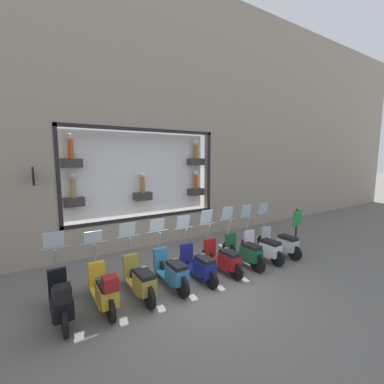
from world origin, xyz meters
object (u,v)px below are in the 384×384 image
object	(u,v)px
scooter_silver_0	(281,242)
scooter_red_3	(223,258)
scooter_white_1	(263,247)
scooter_yellow_7	(104,289)
scooter_teal_5	(171,271)
scooter_green_2	(244,251)
shop_sign_post	(296,228)
scooter_navy_4	(199,264)
scooter_olive_6	(140,279)
scooter_black_8	(61,299)

from	to	relation	value
scooter_silver_0	scooter_red_3	size ratio (longest dim) A/B	1.00
scooter_white_1	scooter_yellow_7	size ratio (longest dim) A/B	1.00
scooter_teal_5	scooter_silver_0	bearing A→B (deg)	-90.05
scooter_green_2	shop_sign_post	bearing A→B (deg)	-88.52
scooter_white_1	scooter_yellow_7	bearing A→B (deg)	90.75
scooter_navy_4	scooter_teal_5	bearing A→B (deg)	89.58
scooter_red_3	scooter_yellow_7	world-z (taller)	scooter_red_3
scooter_silver_0	scooter_green_2	size ratio (longest dim) A/B	0.99
scooter_olive_6	scooter_yellow_7	xyz separation A→B (m)	(-0.07, 0.83, 0.03)
scooter_green_2	scooter_black_8	size ratio (longest dim) A/B	1.00
scooter_red_3	scooter_yellow_7	xyz separation A→B (m)	(-0.07, 3.32, 0.04)
scooter_silver_0	scooter_teal_5	xyz separation A→B (m)	(0.00, 4.15, 0.02)
scooter_silver_0	shop_sign_post	size ratio (longest dim) A/B	1.23
scooter_silver_0	shop_sign_post	distance (m)	0.99
scooter_silver_0	scooter_white_1	world-z (taller)	same
scooter_white_1	scooter_teal_5	world-z (taller)	scooter_white_1
scooter_yellow_7	scooter_black_8	xyz separation A→B (m)	(0.01, 0.83, 0.02)
scooter_navy_4	scooter_red_3	bearing A→B (deg)	-89.81
scooter_red_3	scooter_green_2	bearing A→B (deg)	-89.59
scooter_green_2	scooter_teal_5	distance (m)	2.49
scooter_white_1	scooter_red_3	size ratio (longest dim) A/B	1.00
scooter_silver_0	scooter_yellow_7	size ratio (longest dim) A/B	1.00
scooter_green_2	scooter_black_8	xyz separation A→B (m)	(-0.06, 4.98, 0.04)
scooter_black_8	scooter_silver_0	bearing A→B (deg)	-89.54
scooter_navy_4	scooter_olive_6	distance (m)	1.66
scooter_silver_0	scooter_teal_5	bearing A→B (deg)	89.95
scooter_olive_6	shop_sign_post	size ratio (longest dim) A/B	1.23
scooter_yellow_7	scooter_olive_6	bearing A→B (deg)	-85.38
scooter_navy_4	scooter_yellow_7	xyz separation A→B (m)	(-0.06, 2.49, 0.05)
scooter_teal_5	scooter_yellow_7	world-z (taller)	scooter_teal_5
scooter_silver_0	shop_sign_post	world-z (taller)	scooter_silver_0
scooter_teal_5	scooter_olive_6	distance (m)	0.83
scooter_navy_4	scooter_yellow_7	bearing A→B (deg)	91.43
scooter_olive_6	scooter_yellow_7	size ratio (longest dim) A/B	1.00
scooter_teal_5	scooter_black_8	xyz separation A→B (m)	(-0.06, 2.49, 0.04)
scooter_navy_4	scooter_olive_6	bearing A→B (deg)	89.84
scooter_green_2	scooter_yellow_7	world-z (taller)	scooter_green_2
scooter_red_3	scooter_navy_4	bearing A→B (deg)	90.19
scooter_black_8	shop_sign_post	xyz separation A→B (m)	(0.13, -7.56, 0.29)
scooter_olive_6	scooter_red_3	bearing A→B (deg)	-90.04
scooter_olive_6	scooter_navy_4	bearing A→B (deg)	-90.16
scooter_yellow_7	shop_sign_post	xyz separation A→B (m)	(0.14, -6.73, 0.31)
scooter_silver_0	scooter_navy_4	distance (m)	3.32
scooter_teal_5	scooter_red_3	bearing A→B (deg)	-90.12
scooter_navy_4	scooter_yellow_7	size ratio (longest dim) A/B	1.00
scooter_green_2	scooter_olive_6	xyz separation A→B (m)	(-0.00, 3.32, -0.01)
scooter_silver_0	shop_sign_post	xyz separation A→B (m)	(0.07, -0.92, 0.35)
scooter_silver_0	scooter_white_1	distance (m)	0.83
scooter_navy_4	scooter_black_8	size ratio (longest dim) A/B	0.99
scooter_white_1	shop_sign_post	distance (m)	1.79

